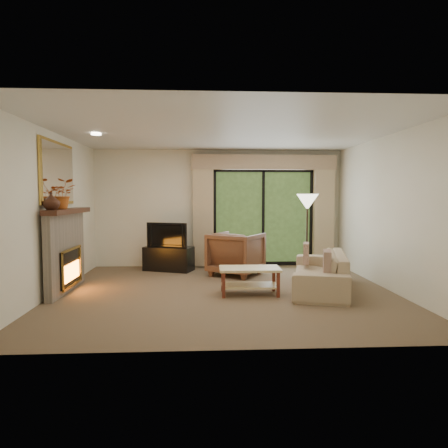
{
  "coord_description": "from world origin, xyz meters",
  "views": [
    {
      "loc": [
        -0.37,
        -6.47,
        1.57
      ],
      "look_at": [
        0.0,
        0.3,
        1.1
      ],
      "focal_mm": 32.0,
      "sensor_mm": 36.0,
      "label": 1
    }
  ],
  "objects": [
    {
      "name": "floor",
      "position": [
        0.0,
        0.0,
        0.0
      ],
      "size": [
        5.5,
        5.5,
        0.0
      ],
      "primitive_type": "plane",
      "color": "brown",
      "rests_on": "ground"
    },
    {
      "name": "wall_right",
      "position": [
        2.75,
        0.0,
        1.3
      ],
      "size": [
        0.0,
        5.0,
        5.0
      ],
      "primitive_type": "plane",
      "rotation": [
        1.57,
        0.0,
        -1.57
      ],
      "color": "#F7ECCE",
      "rests_on": "ground"
    },
    {
      "name": "armchair",
      "position": [
        0.3,
        1.41,
        0.43
      ],
      "size": [
        1.28,
        1.28,
        0.86
      ],
      "primitive_type": "imported",
      "rotation": [
        0.0,
        0.0,
        2.58
      ],
      "color": "brown",
      "rests_on": "floor"
    },
    {
      "name": "curtain_right",
      "position": [
        2.35,
        2.34,
        1.2
      ],
      "size": [
        0.45,
        0.18,
        2.35
      ],
      "primitive_type": "cube",
      "color": "tan",
      "rests_on": "floor"
    },
    {
      "name": "mirror",
      "position": [
        -2.71,
        0.2,
        1.95
      ],
      "size": [
        0.07,
        1.45,
        1.02
      ],
      "primitive_type": null,
      "color": "gold",
      "rests_on": "wall_left"
    },
    {
      "name": "pillow_near",
      "position": [
        1.54,
        -0.52,
        0.54
      ],
      "size": [
        0.22,
        0.43,
        0.42
      ],
      "primitive_type": "cube",
      "rotation": [
        0.0,
        0.0,
        -0.27
      ],
      "color": "brown",
      "rests_on": "sofa"
    },
    {
      "name": "sliding_door",
      "position": [
        1.0,
        2.45,
        1.1
      ],
      "size": [
        2.26,
        0.1,
        2.16
      ],
      "primitive_type": null,
      "color": "black",
      "rests_on": "floor"
    },
    {
      "name": "cornice",
      "position": [
        1.0,
        2.36,
        2.32
      ],
      "size": [
        3.2,
        0.24,
        0.32
      ],
      "primitive_type": "cube",
      "color": "tan",
      "rests_on": "wall_back"
    },
    {
      "name": "pillow_far",
      "position": [
        1.54,
        0.71,
        0.53
      ],
      "size": [
        0.2,
        0.39,
        0.38
      ],
      "primitive_type": "cube",
      "rotation": [
        0.0,
        0.0,
        -0.27
      ],
      "color": "brown",
      "rests_on": "sofa"
    },
    {
      "name": "wall_front",
      "position": [
        0.0,
        -2.5,
        1.3
      ],
      "size": [
        5.0,
        0.0,
        5.0
      ],
      "primitive_type": "plane",
      "rotation": [
        -1.57,
        0.0,
        0.0
      ],
      "color": "#F7ECCE",
      "rests_on": "ground"
    },
    {
      "name": "vase",
      "position": [
        -2.61,
        -0.42,
        1.5
      ],
      "size": [
        0.3,
        0.3,
        0.26
      ],
      "primitive_type": "imported",
      "rotation": [
        0.0,
        0.0,
        -0.24
      ],
      "color": "#391C11",
      "rests_on": "fireplace"
    },
    {
      "name": "media_console",
      "position": [
        -1.08,
        1.95,
        0.25
      ],
      "size": [
        1.1,
        0.77,
        0.51
      ],
      "primitive_type": "cube",
      "rotation": [
        0.0,
        0.0,
        -0.35
      ],
      "color": "black",
      "rests_on": "floor"
    },
    {
      "name": "sofa",
      "position": [
        1.61,
        0.09,
        0.31
      ],
      "size": [
        1.37,
        2.28,
        0.62
      ],
      "primitive_type": "imported",
      "rotation": [
        0.0,
        0.0,
        -1.84
      ],
      "color": "tan",
      "rests_on": "floor"
    },
    {
      "name": "ceiling",
      "position": [
        0.0,
        0.0,
        2.6
      ],
      "size": [
        5.5,
        5.5,
        0.0
      ],
      "primitive_type": "plane",
      "rotation": [
        3.14,
        0.0,
        0.0
      ],
      "color": "silver",
      "rests_on": "ground"
    },
    {
      "name": "coffee_table",
      "position": [
        0.38,
        -0.19,
        0.22
      ],
      "size": [
        0.97,
        0.55,
        0.43
      ],
      "primitive_type": null,
      "rotation": [
        0.0,
        0.0,
        -0.02
      ],
      "color": "beige",
      "rests_on": "floor"
    },
    {
      "name": "tv",
      "position": [
        -1.08,
        1.95,
        0.76
      ],
      "size": [
        0.88,
        0.42,
        0.52
      ],
      "primitive_type": "imported",
      "rotation": [
        0.0,
        0.0,
        -0.35
      ],
      "color": "black",
      "rests_on": "media_console"
    },
    {
      "name": "wall_left",
      "position": [
        -2.75,
        0.0,
        1.3
      ],
      "size": [
        0.0,
        5.0,
        5.0
      ],
      "primitive_type": "plane",
      "rotation": [
        1.57,
        0.0,
        1.57
      ],
      "color": "#F7ECCE",
      "rests_on": "ground"
    },
    {
      "name": "fireplace",
      "position": [
        -2.63,
        0.2,
        0.69
      ],
      "size": [
        0.24,
        1.7,
        1.37
      ],
      "primitive_type": null,
      "color": "slate",
      "rests_on": "floor"
    },
    {
      "name": "curtain_left",
      "position": [
        -0.35,
        2.34,
        1.2
      ],
      "size": [
        0.45,
        0.18,
        2.35
      ],
      "primitive_type": "cube",
      "color": "tan",
      "rests_on": "floor"
    },
    {
      "name": "wall_back",
      "position": [
        0.0,
        2.5,
        1.3
      ],
      "size": [
        5.0,
        0.0,
        5.0
      ],
      "primitive_type": "plane",
      "rotation": [
        1.57,
        0.0,
        0.0
      ],
      "color": "#F7ECCE",
      "rests_on": "ground"
    },
    {
      "name": "floor_lamp",
      "position": [
        1.71,
        1.31,
        0.81
      ],
      "size": [
        0.49,
        0.49,
        1.62
      ],
      "primitive_type": null,
      "rotation": [
        0.0,
        0.0,
        -0.14
      ],
      "color": "white",
      "rests_on": "floor"
    },
    {
      "name": "branches",
      "position": [
        -2.61,
        0.04,
        1.61
      ],
      "size": [
        0.51,
        0.47,
        0.48
      ],
      "primitive_type": "imported",
      "rotation": [
        0.0,
        0.0,
        0.25
      ],
      "color": "#AE521C",
      "rests_on": "fireplace"
    }
  ]
}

